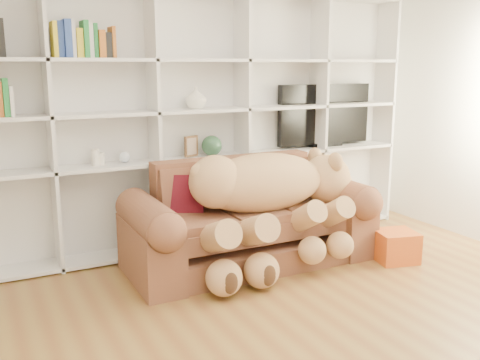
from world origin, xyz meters
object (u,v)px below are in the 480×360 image
gift_box (396,246)px  tv (324,116)px  sofa (249,225)px  teddy_bear (269,195)px

gift_box → tv: tv is taller
sofa → gift_box: size_ratio=6.28×
gift_box → teddy_bear: bearing=159.7°
teddy_bear → tv: (1.15, 0.84, 0.55)m
gift_box → tv: (0.08, 1.24, 1.05)m
gift_box → tv: 1.63m
sofa → teddy_bear: 0.36m
teddy_bear → gift_box: size_ratio=4.99×
teddy_bear → tv: bearing=39.0°
sofa → tv: size_ratio=1.94×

